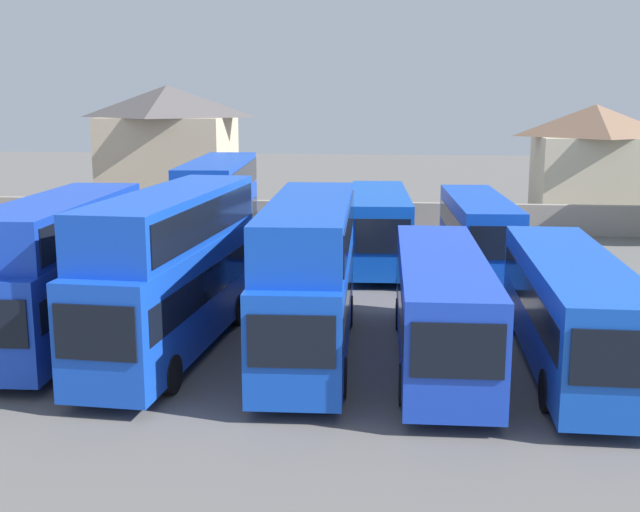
{
  "coord_description": "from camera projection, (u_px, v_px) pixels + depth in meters",
  "views": [
    {
      "loc": [
        2.95,
        -23.8,
        8.0
      ],
      "look_at": [
        0.0,
        3.0,
        2.57
      ],
      "focal_mm": 44.76,
      "sensor_mm": 36.0,
      "label": 1
    }
  ],
  "objects": [
    {
      "name": "ground",
      "position": [
        351.0,
        248.0,
        42.63
      ],
      "size": [
        140.0,
        140.0,
        0.0
      ],
      "primitive_type": "plane",
      "color": "#605E5B"
    },
    {
      "name": "depot_boundary_wall",
      "position": [
        357.0,
        217.0,
        47.69
      ],
      "size": [
        56.0,
        0.5,
        1.8
      ],
      "primitive_type": "cube",
      "color": "gray",
      "rests_on": "ground"
    },
    {
      "name": "bus_1",
      "position": [
        60.0,
        264.0,
        25.69
      ],
      "size": [
        2.99,
        10.16,
        4.78
      ],
      "rotation": [
        0.0,
        0.0,
        -1.53
      ],
      "color": "blue",
      "rests_on": "ground"
    },
    {
      "name": "bus_2",
      "position": [
        173.0,
        263.0,
        24.82
      ],
      "size": [
        3.04,
        11.17,
        5.11
      ],
      "rotation": [
        0.0,
        0.0,
        -1.63
      ],
      "color": "blue",
      "rests_on": "ground"
    },
    {
      "name": "bus_3",
      "position": [
        309.0,
        270.0,
        24.52
      ],
      "size": [
        2.94,
        11.01,
        4.88
      ],
      "rotation": [
        0.0,
        0.0,
        -1.53
      ],
      "color": "blue",
      "rests_on": "ground"
    },
    {
      "name": "bus_4",
      "position": [
        441.0,
        302.0,
        23.95
      ],
      "size": [
        2.81,
        11.28,
        3.34
      ],
      "rotation": [
        0.0,
        0.0,
        -1.54
      ],
      "color": "blue",
      "rests_on": "ground"
    },
    {
      "name": "bus_5",
      "position": [
        571.0,
        305.0,
        23.62
      ],
      "size": [
        2.69,
        11.69,
        3.33
      ],
      "rotation": [
        0.0,
        0.0,
        -1.58
      ],
      "color": "blue",
      "rests_on": "ground"
    },
    {
      "name": "bus_6",
      "position": [
        219.0,
        207.0,
        37.94
      ],
      "size": [
        3.47,
        11.5,
        5.02
      ],
      "rotation": [
        0.0,
        0.0,
        -1.49
      ],
      "color": "blue",
      "rests_on": "ground"
    },
    {
      "name": "bus_7",
      "position": [
        302.0,
        227.0,
        37.7
      ],
      "size": [
        2.88,
        12.01,
        3.35
      ],
      "rotation": [
        0.0,
        0.0,
        -1.54
      ],
      "color": "blue",
      "rests_on": "ground"
    },
    {
      "name": "bus_8",
      "position": [
        379.0,
        224.0,
        37.77
      ],
      "size": [
        3.21,
        10.32,
        3.55
      ],
      "rotation": [
        0.0,
        0.0,
        -1.51
      ],
      "color": "blue",
      "rests_on": "ground"
    },
    {
      "name": "bus_9",
      "position": [
        478.0,
        229.0,
        37.06
      ],
      "size": [
        3.08,
        10.91,
        3.4
      ],
      "rotation": [
        0.0,
        0.0,
        -1.51
      ],
      "color": "blue",
      "rests_on": "ground"
    },
    {
      "name": "house_terrace_left",
      "position": [
        169.0,
        148.0,
        55.71
      ],
      "size": [
        8.91,
        7.19,
        8.73
      ],
      "color": "#C6B293",
      "rests_on": "ground"
    },
    {
      "name": "house_terrace_centre",
      "position": [
        593.0,
        160.0,
        53.22
      ],
      "size": [
        7.67,
        6.57,
        7.46
      ],
      "color": "beige",
      "rests_on": "ground"
    }
  ]
}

